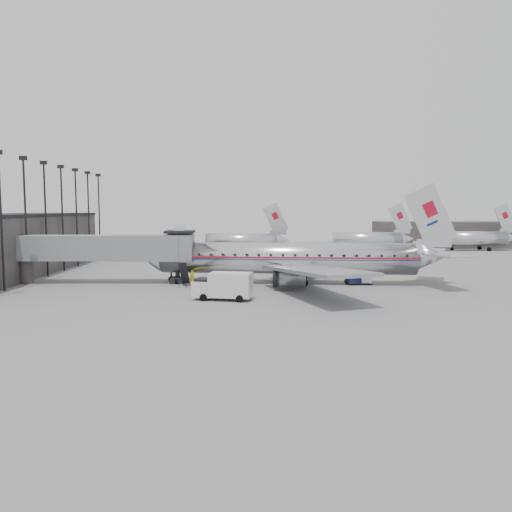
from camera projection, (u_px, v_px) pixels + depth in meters
The scene contains 13 objects.
ground at pixel (255, 287), 57.19m from camera, with size 160.00×160.00×0.00m, color slate.
hangar at pixel (441, 234), 117.44m from camera, with size 30.00×12.00×6.00m, color #34312F.
apron_line at pixel (277, 280), 63.21m from camera, with size 0.15×60.00×0.01m, color gold.
jet_bridge at pixel (116, 249), 60.15m from camera, with size 21.00×6.20×7.10m.
floodlight_masts at pixel (54, 213), 68.85m from camera, with size 0.90×42.25×15.25m.
distant_aircraft_near at pixel (242, 240), 98.70m from camera, with size 16.39×3.20×10.26m.
distant_aircraft_mid at pixel (368, 239), 103.15m from camera, with size 16.39×3.20×10.26m.
distant_aircraft_far at pixel (474, 238), 107.56m from camera, with size 16.39×3.20×10.26m.
airliner at pixel (293, 258), 59.90m from camera, with size 38.09×35.15×12.05m.
service_van at pixel (223, 286), 49.14m from camera, with size 6.10×3.38×2.71m.
baggage_cart_navy at pixel (356, 276), 59.30m from camera, with size 2.56×2.09×1.84m.
baggage_cart_white at pixel (363, 276), 59.32m from camera, with size 2.62×2.22×1.78m.
ramp_worker at pixel (192, 276), 59.95m from camera, with size 0.66×0.43×1.80m, color yellow.
Camera 1 is at (-0.85, -56.59, 8.95)m, focal length 35.00 mm.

